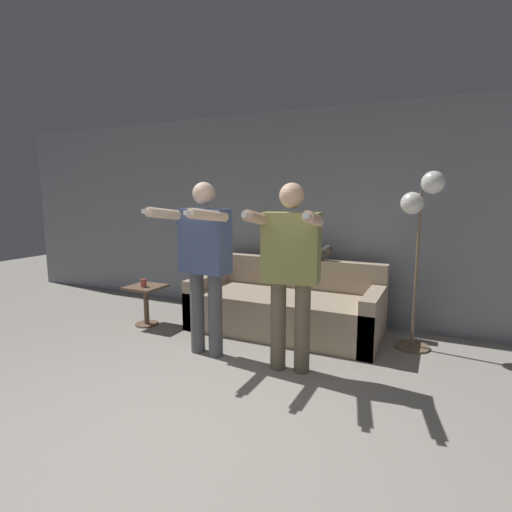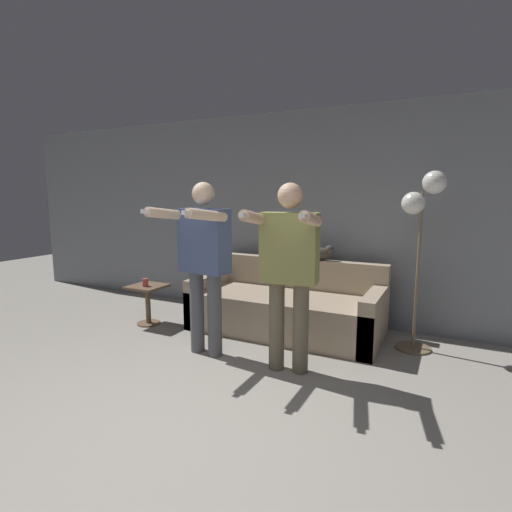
# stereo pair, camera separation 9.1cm
# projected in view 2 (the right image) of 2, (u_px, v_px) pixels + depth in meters

# --- Properties ---
(ground_plane) EXTENTS (16.00, 16.00, 0.00)m
(ground_plane) POSITION_uv_depth(u_px,v_px,m) (158.00, 456.00, 2.44)
(ground_plane) COLOR gray
(wall_back) EXTENTS (10.00, 0.05, 2.60)m
(wall_back) POSITION_uv_depth(u_px,v_px,m) (318.00, 217.00, 4.95)
(wall_back) COLOR gray
(wall_back) RESTS_ON ground_plane
(couch) EXTENTS (2.18, 0.92, 0.81)m
(couch) POSITION_uv_depth(u_px,v_px,m) (286.00, 308.00, 4.62)
(couch) COLOR tan
(couch) RESTS_ON ground_plane
(person_left) EXTENTS (0.60, 0.71, 1.70)m
(person_left) POSITION_uv_depth(u_px,v_px,m) (203.00, 256.00, 3.85)
(person_left) COLOR #56565B
(person_left) RESTS_ON ground_plane
(person_right) EXTENTS (0.62, 0.72, 1.68)m
(person_right) POSITION_uv_depth(u_px,v_px,m) (289.00, 264.00, 3.46)
(person_right) COLOR #6B604C
(person_right) RESTS_ON ground_plane
(cat) EXTENTS (0.48, 0.13, 0.19)m
(cat) POSITION_uv_depth(u_px,v_px,m) (318.00, 253.00, 4.73)
(cat) COLOR #3D3833
(cat) RESTS_ON couch
(floor_lamp) EXTENTS (0.40, 0.36, 1.81)m
(floor_lamp) POSITION_uv_depth(u_px,v_px,m) (422.00, 213.00, 3.91)
(floor_lamp) COLOR #756047
(floor_lamp) RESTS_ON ground_plane
(side_table) EXTENTS (0.41, 0.41, 0.49)m
(side_table) POSITION_uv_depth(u_px,v_px,m) (148.00, 297.00, 4.87)
(side_table) COLOR brown
(side_table) RESTS_ON ground_plane
(cup) EXTENTS (0.07, 0.07, 0.09)m
(cup) POSITION_uv_depth(u_px,v_px,m) (145.00, 282.00, 4.79)
(cup) COLOR #B7473D
(cup) RESTS_ON side_table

